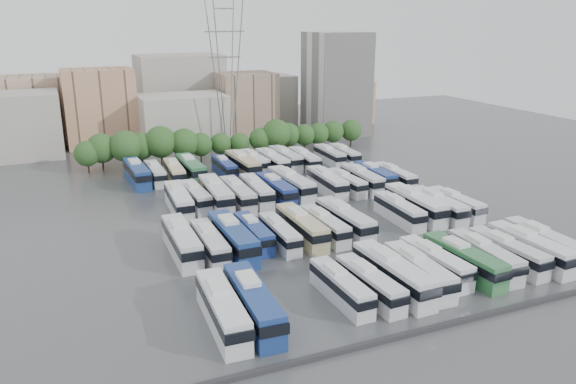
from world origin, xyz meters
name	(u,v)px	position (x,y,z in m)	size (l,w,h in m)	color
ground	(314,220)	(0.00, 0.00, 0.00)	(220.00, 220.00, 0.00)	#424447
parapet	(456,322)	(0.00, -33.00, 0.25)	(56.00, 0.50, 0.50)	#2D2D30
tree_line	(217,140)	(-2.90, 42.04, 4.33)	(64.53, 7.74, 8.32)	black
city_buildings	(167,106)	(-7.46, 71.86, 7.87)	(102.00, 35.00, 20.00)	#9E998E
apartment_tower	(336,84)	(34.00, 58.00, 13.00)	(14.00, 14.00, 26.00)	silver
electricity_pylon	(226,68)	(2.00, 50.00, 18.66)	(9.00, 6.91, 33.83)	slate
bus_r0_s0	(222,309)	(-21.58, -24.26, 1.97)	(3.36, 12.90, 4.01)	silver
bus_r0_s1	(253,303)	(-18.39, -24.34, 2.04)	(3.51, 13.37, 4.16)	navy
bus_r0_s4	(341,287)	(-8.26, -24.08, 1.67)	(2.58, 10.92, 3.41)	silver
bus_r0_s5	(370,283)	(-5.03, -24.67, 1.71)	(2.89, 11.17, 3.48)	silver
bus_r0_s6	(393,274)	(-1.72, -24.12, 2.02)	(3.27, 13.17, 4.11)	silver
bus_r0_s7	(419,271)	(1.68, -24.28, 1.81)	(2.93, 11.81, 3.68)	silver
bus_r0_s8	(435,262)	(4.96, -22.94, 1.74)	(2.91, 11.36, 3.54)	white
bus_r0_s9	(464,260)	(8.22, -24.04, 1.88)	(3.26, 12.34, 3.84)	#2E6B3A
bus_r0_s10	(484,256)	(11.53, -23.86, 1.81)	(3.08, 11.85, 3.69)	silver
bus_r0_s11	(507,252)	(14.97, -24.03, 1.79)	(3.07, 11.70, 3.64)	silver
bus_r0_s12	(530,248)	(18.24, -24.43, 1.92)	(3.07, 12.52, 3.91)	silver
bus_r0_s13	(543,242)	(21.47, -23.41, 1.84)	(3.00, 12.03, 3.75)	silver
bus_r1_s0	(182,241)	(-21.35, -5.34, 2.01)	(3.01, 13.07, 4.09)	silver
bus_r1_s1	(210,244)	(-18.13, -7.12, 1.81)	(2.72, 11.81, 3.69)	silver
bus_r1_s2	(233,237)	(-15.00, -6.91, 2.08)	(3.09, 13.55, 4.24)	navy
bus_r1_s3	(253,232)	(-11.56, -5.32, 1.67)	(2.39, 10.85, 3.40)	navy
bus_r1_s4	(280,233)	(-8.43, -6.99, 1.67)	(2.54, 10.86, 3.39)	silver
bus_r1_s5	(302,227)	(-4.94, -6.43, 1.94)	(2.77, 12.60, 3.95)	#C1B684
bus_r1_s6	(324,225)	(-1.60, -6.79, 1.74)	(2.73, 11.35, 3.55)	silver
bus_r1_s7	(344,220)	(1.76, -6.41, 1.99)	(3.26, 13.00, 4.05)	silver
bus_r1_s10	(399,210)	(11.53, -5.56, 1.77)	(3.03, 11.56, 3.60)	silver
bus_r1_s11	(415,204)	(14.91, -4.83, 2.07)	(3.17, 13.49, 4.22)	silver
bus_r1_s12	(438,206)	(18.08, -6.21, 1.88)	(2.90, 12.27, 3.83)	silver
bus_r1_s13	(455,204)	(21.46, -6.18, 1.73)	(2.82, 11.28, 3.52)	silver
bus_r2_s1	(179,200)	(-17.96, 11.60, 1.96)	(3.44, 12.88, 4.00)	silver
bus_r2_s2	(196,196)	(-14.90, 13.17, 1.77)	(2.81, 11.53, 3.60)	silver
bus_r2_s3	(216,194)	(-11.75, 12.22, 2.09)	(3.54, 13.69, 4.26)	silver
bus_r2_s4	(238,194)	(-8.39, 11.21, 1.93)	(2.92, 12.60, 3.94)	silver
bus_r2_s5	(256,191)	(-4.88, 11.94, 1.87)	(3.21, 12.24, 3.81)	silver
bus_r2_s6	(276,189)	(-1.60, 11.40, 1.91)	(2.93, 12.45, 3.89)	navy
bus_r2_s7	(291,184)	(1.70, 12.68, 2.09)	(3.60, 13.69, 4.26)	silver
bus_r2_s9	(327,182)	(8.19, 11.80, 1.92)	(3.23, 12.55, 3.91)	white
bus_r2_s10	(345,182)	(11.44, 11.02, 1.69)	(2.96, 11.11, 3.45)	silver
bus_r2_s11	(362,179)	(14.89, 11.28, 1.89)	(3.00, 12.33, 3.85)	silver
bus_r2_s12	(375,176)	(18.19, 12.36, 1.85)	(2.77, 12.01, 3.76)	navy
bus_r2_s13	(394,176)	(21.51, 11.00, 1.74)	(2.47, 11.32, 3.55)	silver
bus_r3_s0	(137,173)	(-21.57, 30.59, 2.02)	(3.40, 13.25, 4.12)	navy
bus_r3_s1	(155,173)	(-18.22, 30.38, 1.68)	(2.38, 10.92, 3.43)	silver
bus_r3_s2	(174,172)	(-14.80, 29.68, 1.78)	(3.06, 11.67, 3.63)	beige
bus_r3_s3	(190,168)	(-11.68, 29.90, 2.04)	(3.09, 13.27, 4.15)	#2F6F44
bus_r3_s5	(224,167)	(-5.03, 29.74, 1.66)	(2.41, 10.80, 3.38)	navy
bus_r3_s6	(243,164)	(-1.53, 29.13, 2.01)	(3.38, 13.12, 4.08)	#C5B587
bus_r3_s7	(254,161)	(1.62, 31.28, 1.78)	(2.95, 11.66, 3.63)	silver
bus_r3_s8	(272,161)	(4.80, 29.32, 1.91)	(2.94, 12.47, 3.90)	silver
bus_r3_s9	(285,158)	(8.28, 30.85, 1.89)	(2.97, 12.32, 3.84)	silver
bus_r3_s10	(304,159)	(11.52, 28.60, 1.84)	(3.07, 12.02, 3.74)	silver
bus_r3_s12	(330,155)	(18.06, 30.13, 1.73)	(2.73, 11.27, 3.52)	silver
bus_r3_s13	(344,154)	(21.36, 29.72, 1.70)	(2.87, 11.15, 3.47)	silver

